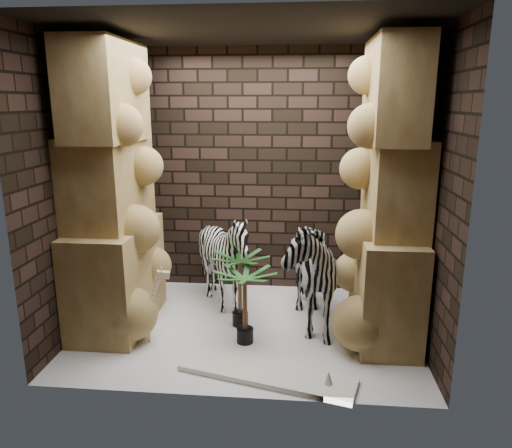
# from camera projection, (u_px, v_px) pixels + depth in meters

# --- Properties ---
(floor) EXTENTS (3.50, 3.50, 0.00)m
(floor) POSITION_uv_depth(u_px,v_px,m) (247.00, 328.00, 5.18)
(floor) COLOR white
(floor) RESTS_ON ground
(ceiling) EXTENTS (3.50, 3.50, 0.00)m
(ceiling) POSITION_uv_depth(u_px,v_px,m) (245.00, 30.00, 4.45)
(ceiling) COLOR black
(ceiling) RESTS_ON ground
(wall_back) EXTENTS (3.50, 0.00, 3.50)m
(wall_back) POSITION_uv_depth(u_px,v_px,m) (257.00, 173.00, 6.02)
(wall_back) COLOR black
(wall_back) RESTS_ON ground
(wall_front) EXTENTS (3.50, 0.00, 3.50)m
(wall_front) POSITION_uv_depth(u_px,v_px,m) (227.00, 220.00, 3.61)
(wall_front) COLOR black
(wall_front) RESTS_ON ground
(wall_left) EXTENTS (0.00, 3.00, 3.00)m
(wall_left) POSITION_uv_depth(u_px,v_px,m) (77.00, 188.00, 4.97)
(wall_left) COLOR black
(wall_left) RESTS_ON ground
(wall_right) EXTENTS (0.00, 3.00, 3.00)m
(wall_right) POSITION_uv_depth(u_px,v_px,m) (426.00, 193.00, 4.66)
(wall_right) COLOR black
(wall_right) RESTS_ON ground
(rock_pillar_left) EXTENTS (0.68, 1.30, 3.00)m
(rock_pillar_left) POSITION_uv_depth(u_px,v_px,m) (110.00, 188.00, 4.94)
(rock_pillar_left) COLOR tan
(rock_pillar_left) RESTS_ON floor
(rock_pillar_right) EXTENTS (0.58, 1.25, 3.00)m
(rock_pillar_right) POSITION_uv_depth(u_px,v_px,m) (391.00, 193.00, 4.69)
(rock_pillar_right) COLOR tan
(rock_pillar_right) RESTS_ON floor
(zebra_right) EXTENTS (0.93, 1.39, 1.52)m
(zebra_right) POSITION_uv_depth(u_px,v_px,m) (302.00, 258.00, 5.10)
(zebra_right) COLOR white
(zebra_right) RESTS_ON floor
(zebra_left) EXTENTS (1.22, 1.39, 1.09)m
(zebra_left) POSITION_uv_depth(u_px,v_px,m) (225.00, 264.00, 5.56)
(zebra_left) COLOR white
(zebra_left) RESTS_ON floor
(giraffe_toy) EXTENTS (0.43, 0.27, 0.79)m
(giraffe_toy) POSITION_uv_depth(u_px,v_px,m) (137.00, 305.00, 4.79)
(giraffe_toy) COLOR #F6E5B1
(giraffe_toy) RESTS_ON floor
(palm_front) EXTENTS (0.36, 0.36, 0.82)m
(palm_front) POSITION_uv_depth(u_px,v_px,m) (240.00, 290.00, 5.16)
(palm_front) COLOR #0D4118
(palm_front) RESTS_ON floor
(palm_back) EXTENTS (0.36, 0.36, 0.77)m
(palm_back) POSITION_uv_depth(u_px,v_px,m) (245.00, 306.00, 4.79)
(palm_back) COLOR #0D4118
(palm_back) RESTS_ON floor
(surfboard) EXTENTS (1.62, 0.78, 0.05)m
(surfboard) POSITION_uv_depth(u_px,v_px,m) (267.00, 374.00, 4.26)
(surfboard) COLOR white
(surfboard) RESTS_ON floor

